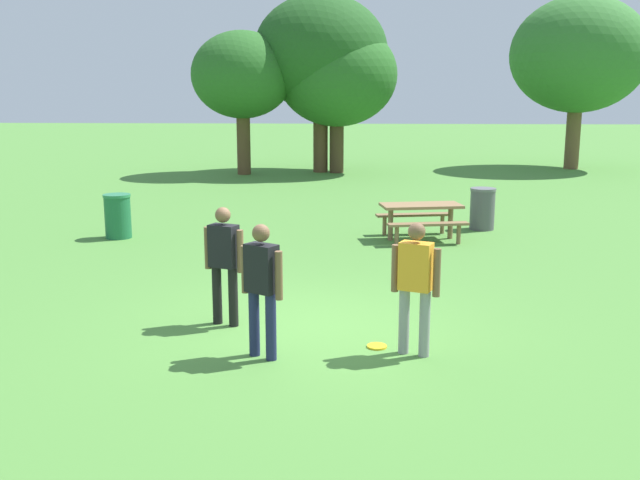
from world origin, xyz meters
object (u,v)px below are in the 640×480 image
(tree_tall_left, at_px, (242,76))
(tree_slender_mid, at_px, (579,55))
(frisbee, at_px, (377,346))
(trash_can_further_along, at_px, (118,216))
(tree_broad_center, at_px, (321,53))
(picnic_table_near, at_px, (421,214))
(person_thrower, at_px, (224,258))
(trash_can_beside_table, at_px, (482,209))
(person_bystander, at_px, (262,282))
(person_catcher, at_px, (415,280))
(tree_far_right, at_px, (337,75))

(tree_tall_left, relative_size, tree_slender_mid, 0.78)
(frisbee, height_order, trash_can_further_along, trash_can_further_along)
(tree_broad_center, bearing_deg, picnic_table_near, -77.68)
(person_thrower, height_order, picnic_table_near, person_thrower)
(person_thrower, bearing_deg, frisbee, -21.07)
(trash_can_beside_table, bearing_deg, frisbee, -108.12)
(tree_slender_mid, bearing_deg, person_bystander, -114.22)
(person_catcher, relative_size, frisbee, 6.51)
(frisbee, height_order, tree_far_right, tree_far_right)
(frisbee, height_order, tree_slender_mid, tree_slender_mid)
(picnic_table_near, xyz_separation_m, tree_broad_center, (-2.83, 12.95, 3.96))
(trash_can_further_along, distance_m, tree_slender_mid, 20.75)
(frisbee, bearing_deg, tree_far_right, 93.20)
(trash_can_further_along, bearing_deg, tree_tall_left, 85.93)
(trash_can_beside_table, relative_size, tree_slender_mid, 0.14)
(trash_can_further_along, bearing_deg, person_catcher, -49.11)
(picnic_table_near, xyz_separation_m, trash_can_further_along, (-6.57, -0.18, -0.08))
(person_thrower, bearing_deg, tree_slender_mid, 63.03)
(tree_slender_mid, bearing_deg, person_thrower, -116.97)
(frisbee, xyz_separation_m, tree_tall_left, (-4.60, 18.77, 3.67))
(trash_can_further_along, height_order, tree_broad_center, tree_broad_center)
(person_catcher, bearing_deg, tree_far_right, 94.43)
(person_bystander, height_order, tree_far_right, tree_far_right)
(person_thrower, bearing_deg, trash_can_beside_table, 57.01)
(person_thrower, xyz_separation_m, frisbee, (2.06, -0.79, -0.93))
(person_thrower, xyz_separation_m, tree_slender_mid, (10.51, 20.65, 3.57))
(person_bystander, distance_m, tree_far_right, 20.12)
(person_thrower, xyz_separation_m, trash_can_further_along, (-3.40, 5.79, -0.46))
(person_catcher, bearing_deg, frisbee, 152.44)
(tree_far_right, bearing_deg, tree_slender_mid, 11.45)
(tree_slender_mid, bearing_deg, picnic_table_near, -116.59)
(person_bystander, relative_size, tree_broad_center, 0.24)
(trash_can_further_along, relative_size, tree_slender_mid, 0.14)
(tree_far_right, xyz_separation_m, tree_slender_mid, (9.54, 1.93, 0.81))
(person_catcher, xyz_separation_m, frisbee, (-0.44, 0.23, -0.93))
(tree_broad_center, height_order, tree_far_right, tree_broad_center)
(person_bystander, bearing_deg, tree_tall_left, 99.50)
(person_bystander, bearing_deg, tree_far_right, 89.14)
(person_thrower, relative_size, tree_broad_center, 0.24)
(tree_tall_left, bearing_deg, picnic_table_near, -64.60)
(person_bystander, relative_size, tree_slender_mid, 0.24)
(person_bystander, xyz_separation_m, tree_tall_left, (-3.21, 19.19, 2.74))
(frisbee, bearing_deg, tree_tall_left, 103.76)
(trash_can_further_along, relative_size, tree_tall_left, 0.18)
(frisbee, relative_size, picnic_table_near, 0.13)
(person_catcher, distance_m, frisbee, 1.05)
(picnic_table_near, bearing_deg, trash_can_beside_table, 39.16)
(picnic_table_near, distance_m, tree_slender_mid, 16.88)
(tree_broad_center, relative_size, tree_slender_mid, 0.99)
(trash_can_further_along, bearing_deg, tree_broad_center, 74.11)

